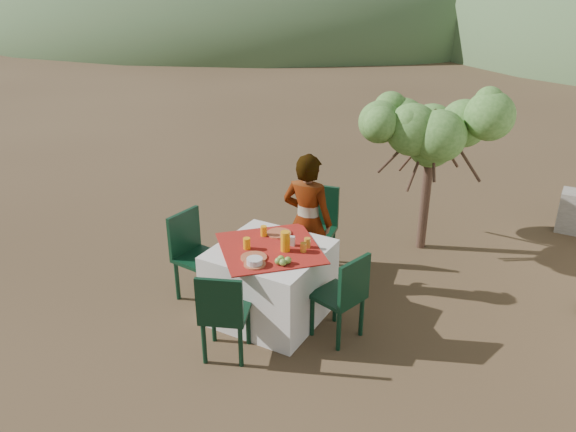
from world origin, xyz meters
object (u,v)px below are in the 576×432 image
object	(u,v)px
table	(270,282)
shrub_tree	(438,138)
chair_far	(316,224)
chair_right	(344,294)
juice_pitcher	(285,241)
chair_left	(193,251)
chair_near	(223,312)
person	(307,222)

from	to	relation	value
table	shrub_tree	world-z (taller)	shrub_tree
chair_far	chair_right	bearing A→B (deg)	-62.84
juice_pitcher	chair_left	bearing A→B (deg)	-175.23
chair_far	chair_left	size ratio (longest dim) A/B	1.04
chair_far	shrub_tree	bearing A→B (deg)	39.62
chair_left	shrub_tree	distance (m)	3.11
chair_near	shrub_tree	world-z (taller)	shrub_tree
table	chair_left	bearing A→B (deg)	-175.42
chair_far	shrub_tree	xyz separation A→B (m)	(0.98, 1.16, 0.87)
person	juice_pitcher	distance (m)	0.71
chair_near	juice_pitcher	size ratio (longest dim) A/B	4.41
chair_near	shrub_tree	bearing A→B (deg)	-128.41
shrub_tree	chair_far	bearing A→B (deg)	-130.24
chair_right	person	xyz separation A→B (m)	(-0.77, 0.73, 0.27)
chair_left	chair_right	distance (m)	1.70
table	shrub_tree	distance (m)	2.67
table	chair_far	bearing A→B (deg)	93.03
chair_far	chair_near	distance (m)	1.93
chair_left	chair_far	bearing A→B (deg)	-29.89
table	chair_left	size ratio (longest dim) A/B	1.38
chair_near	chair_left	size ratio (longest dim) A/B	0.93
chair_left	chair_near	bearing A→B (deg)	-123.98
person	shrub_tree	size ratio (longest dim) A/B	0.85
table	chair_near	size ratio (longest dim) A/B	1.48
person	chair_right	bearing A→B (deg)	131.50
chair_right	shrub_tree	bearing A→B (deg)	-167.14
table	juice_pitcher	xyz separation A→B (m)	(0.16, 0.02, 0.48)
chair_far	juice_pitcher	size ratio (longest dim) A/B	4.91
chair_near	chair_left	distance (m)	1.16
juice_pitcher	chair_right	bearing A→B (deg)	-2.84
chair_near	juice_pitcher	xyz separation A→B (m)	(0.16, 0.82, 0.37)
chair_left	chair_right	size ratio (longest dim) A/B	1.07
chair_near	person	xyz separation A→B (m)	(0.03, 1.52, 0.27)
chair_far	chair_right	xyz separation A→B (m)	(0.86, -1.13, -0.05)
juice_pitcher	table	bearing A→B (deg)	-174.20
chair_right	shrub_tree	size ratio (longest dim) A/B	0.49
chair_far	chair_right	distance (m)	1.43
chair_left	juice_pitcher	xyz separation A→B (m)	(1.06, 0.09, 0.34)
table	chair_left	xyz separation A→B (m)	(-0.89, -0.07, 0.14)
chair_left	shrub_tree	size ratio (longest dim) A/B	0.53
chair_right	juice_pitcher	size ratio (longest dim) A/B	4.43
chair_left	juice_pitcher	size ratio (longest dim) A/B	4.72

